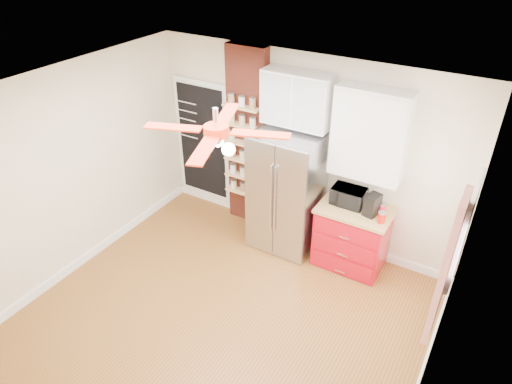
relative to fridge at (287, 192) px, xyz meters
The scene contains 21 objects.
floor 1.85m from the fridge, 88.24° to the right, with size 4.50×4.50×0.00m, color brown.
ceiling 2.45m from the fridge, 88.24° to the right, with size 4.50×4.50×0.00m, color white.
wall_back 0.60m from the fridge, 82.30° to the left, with size 4.50×0.02×2.70m, color beige.
wall_front 3.66m from the fridge, 89.21° to the right, with size 4.50×0.02×2.70m, color beige.
wall_left 2.78m from the fridge, 143.46° to the right, with size 0.02×4.00×2.70m, color beige.
wall_right 2.86m from the fridge, 35.33° to the right, with size 0.02×4.00×2.70m, color beige.
chalkboard 1.70m from the fridge, 168.59° to the left, with size 0.95×0.05×1.95m.
brick_pillar 0.97m from the fridge, 160.07° to the left, with size 0.60×0.16×2.70m, color maroon.
fridge is the anchor object (origin of this frame).
upper_glass_cabinet 1.29m from the fridge, 90.00° to the left, with size 0.90×0.35×0.70m, color white.
red_cabinet 1.06m from the fridge, ahead, with size 0.94×0.64×0.90m.
upper_shelf_unit 1.41m from the fridge, 12.78° to the left, with size 0.90×0.30×1.15m, color white.
window 2.49m from the fridge, 17.75° to the right, with size 0.04×0.75×1.05m, color white.
curtain 2.63m from the fridge, 29.86° to the right, with size 0.06×0.40×1.55m, color red.
ceiling_fan 2.25m from the fridge, 88.24° to the right, with size 1.40×1.40×0.44m.
toaster_oven 0.86m from the fridge, ahead, with size 0.43×0.29×0.24m, color black.
coffee_maker 1.19m from the fridge, ahead, with size 0.15×0.21×0.29m, color black.
canister_left 1.35m from the fridge, ahead, with size 0.09×0.09×0.13m, color #AE1509.
canister_right 1.29m from the fridge, ahead, with size 0.10×0.10×0.13m, color red.
pantry_jar_oats 1.15m from the fridge, behind, with size 0.10×0.10×0.14m, color beige.
pantry_jar_beans 0.93m from the fridge, 166.71° to the left, with size 0.10×0.10×0.13m, color #9A694E.
Camera 1 is at (2.30, -3.15, 4.18)m, focal length 32.00 mm.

